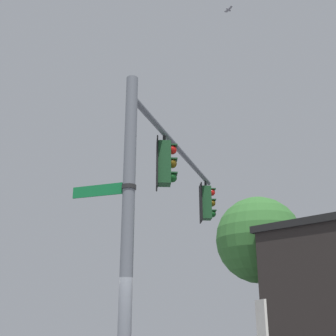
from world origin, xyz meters
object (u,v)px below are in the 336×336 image
object	(u,v)px
traffic_light_nearest_pole	(165,163)
traffic_light_mid_inner	(207,203)
street_name_sign	(111,189)
bird_flying	(228,10)

from	to	relation	value
traffic_light_nearest_pole	traffic_light_mid_inner	distance (m)	3.90
street_name_sign	traffic_light_nearest_pole	bearing A→B (deg)	146.20
street_name_sign	bird_flying	xyz separation A→B (m)	(-1.87, 2.87, 5.81)
traffic_light_nearest_pole	traffic_light_mid_inner	xyz separation A→B (m)	(-3.60, 1.50, 0.00)
traffic_light_mid_inner	street_name_sign	size ratio (longest dim) A/B	1.06
traffic_light_mid_inner	bird_flying	xyz separation A→B (m)	(3.38, 0.26, 4.67)
traffic_light_mid_inner	street_name_sign	bearing A→B (deg)	-26.42
traffic_light_mid_inner	bird_flying	bearing A→B (deg)	4.46
bird_flying	traffic_light_nearest_pole	bearing A→B (deg)	-82.87
street_name_sign	bird_flying	world-z (taller)	bird_flying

